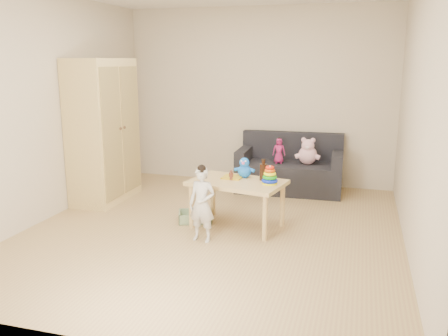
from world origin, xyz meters
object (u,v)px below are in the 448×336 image
(wardrobe, at_px, (103,131))
(sofa, at_px, (289,177))
(play_table, at_px, (237,204))
(toddler, at_px, (202,205))

(wardrobe, bearing_deg, sofa, 25.54)
(play_table, height_order, toddler, toddler)
(wardrobe, relative_size, play_table, 1.84)
(sofa, bearing_deg, wardrobe, -156.04)
(play_table, bearing_deg, toddler, -115.05)
(play_table, bearing_deg, sofa, 78.44)
(toddler, bearing_deg, wardrobe, 154.89)
(wardrobe, xyz_separation_m, toddler, (1.72, -1.07, -0.55))
(sofa, bearing_deg, play_table, -103.15)
(sofa, height_order, toddler, toddler)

